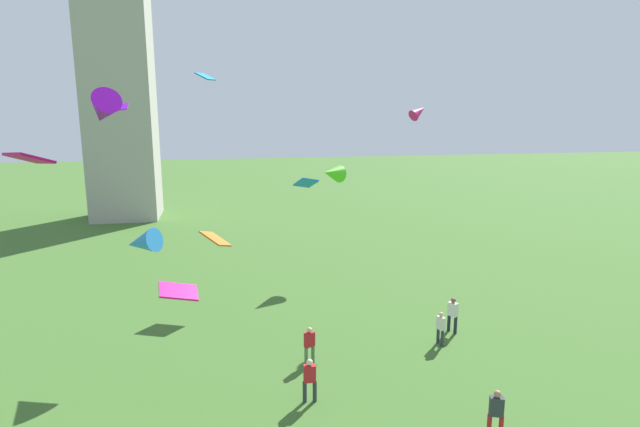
# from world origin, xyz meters

# --- Properties ---
(person_0) EXTENTS (0.51, 0.40, 1.71)m
(person_0) POSITION_xyz_m (4.30, 11.84, 0.97)
(person_0) COLOR red
(person_0) RESTS_ON ground_plane
(person_1) EXTENTS (0.45, 0.53, 1.77)m
(person_1) POSITION_xyz_m (6.65, 19.76, 1.00)
(person_1) COLOR #1E2333
(person_1) RESTS_ON ground_plane
(person_2) EXTENTS (0.53, 0.28, 1.71)m
(person_2) POSITION_xyz_m (-1.32, 15.18, 0.97)
(person_2) COLOR #2D3338
(person_2) RESTS_ON ground_plane
(person_3) EXTENTS (0.29, 0.49, 1.60)m
(person_3) POSITION_xyz_m (5.48, 18.60, 0.91)
(person_3) COLOR #2D3338
(person_3) RESTS_ON ground_plane
(person_4) EXTENTS (0.50, 0.41, 1.66)m
(person_4) POSITION_xyz_m (-0.79, 18.06, 0.94)
(person_4) COLOR #51754C
(person_4) RESTS_ON ground_plane
(kite_flying_0) EXTENTS (1.37, 1.09, 1.09)m
(kite_flying_0) POSITION_xyz_m (7.28, 26.48, 10.67)
(kite_flying_0) COLOR #D51C6E
(kite_flying_1) EXTENTS (0.72, 0.94, 0.51)m
(kite_flying_1) POSITION_xyz_m (-9.71, 30.53, 10.95)
(kite_flying_1) COLOR #8313D8
(kite_flying_2) EXTENTS (1.80, 1.93, 0.93)m
(kite_flying_2) POSITION_xyz_m (-4.60, 25.98, 3.78)
(kite_flying_2) COLOR #D15D0F
(kite_flying_4) EXTENTS (1.01, 1.16, 0.61)m
(kite_flying_4) POSITION_xyz_m (-0.60, 19.84, 7.60)
(kite_flying_4) COLOR blue
(kite_flying_6) EXTENTS (2.04, 1.84, 1.42)m
(kite_flying_6) POSITION_xyz_m (-7.75, 20.96, 5.00)
(kite_flying_6) COLOR #277BCC
(kite_flying_7) EXTENTS (1.34, 1.09, 0.61)m
(kite_flying_7) POSITION_xyz_m (-5.81, 15.15, 4.68)
(kite_flying_7) COLOR #D5157B
(kite_flying_8) EXTENTS (2.16, 2.61, 2.07)m
(kite_flying_8) POSITION_xyz_m (-9.33, 23.18, 10.69)
(kite_flying_8) COLOR #7C09B4
(kite_flying_9) EXTENTS (1.85, 1.92, 0.53)m
(kite_flying_9) POSITION_xyz_m (-10.44, 16.62, 9.12)
(kite_flying_9) COLOR #C10864
(kite_flying_10) EXTENTS (1.26, 1.49, 0.49)m
(kite_flying_10) POSITION_xyz_m (-4.80, 29.70, 12.69)
(kite_flying_10) COLOR #047DC1
(kite_flying_11) EXTENTS (2.12, 2.02, 1.39)m
(kite_flying_11) POSITION_xyz_m (3.10, 30.72, 6.68)
(kite_flying_11) COLOR #4AD31E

